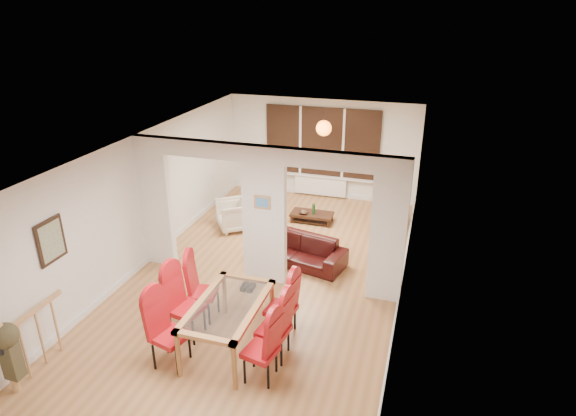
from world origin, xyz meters
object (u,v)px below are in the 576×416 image
at_px(bottle, 314,209).
at_px(sofa, 298,250).
at_px(bowl, 303,213).
at_px(dining_table, 229,325).
at_px(dining_chair_rc, 281,305).
at_px(dining_chair_rb, 273,326).
at_px(coffee_table, 312,217).
at_px(dining_chair_lc, 203,289).
at_px(dining_chair_lb, 186,304).
at_px(television, 390,216).
at_px(dining_chair_ra, 260,347).
at_px(armchair, 235,215).
at_px(person, 251,186).
at_px(dining_chair_la, 170,331).

bearing_deg(bottle, sofa, -85.31).
height_order(bottle, bowl, bottle).
height_order(dining_table, dining_chair_rc, dining_chair_rc).
relative_size(dining_chair_rb, coffee_table, 1.08).
bearing_deg(dining_chair_lc, dining_chair_lb, -103.63).
relative_size(dining_chair_lc, television, 1.25).
bearing_deg(dining_chair_ra, dining_chair_lb, 170.54).
distance_m(armchair, person, 0.90).
bearing_deg(dining_chair_ra, dining_chair_lc, 154.36).
distance_m(dining_chair_lc, dining_chair_rc, 1.36).
bearing_deg(dining_chair_rc, dining_chair_rb, -76.07).
xyz_separation_m(dining_chair_la, dining_chair_lc, (-0.06, 1.15, -0.02)).
distance_m(dining_chair_rc, bottle, 4.23).
bearing_deg(dining_table, sofa, 84.54).
xyz_separation_m(dining_chair_la, bottle, (0.76, 5.29, -0.19)).
bearing_deg(television, dining_chair_rc, 177.90).
relative_size(dining_chair_lb, coffee_table, 1.15).
distance_m(dining_chair_rc, coffee_table, 4.30).
bearing_deg(coffee_table, sofa, -83.90).
bearing_deg(bowl, dining_chair_rc, -79.44).
height_order(dining_chair_lb, dining_chair_lc, dining_chair_lb).
xyz_separation_m(dining_chair_rb, television, (1.16, 5.10, -0.29)).
height_order(dining_chair_lc, coffee_table, dining_chair_lc).
bearing_deg(television, dining_chair_lc, 163.16).
xyz_separation_m(dining_table, dining_chair_la, (-0.65, -0.58, 0.17)).
height_order(dining_table, bowl, dining_table).
bearing_deg(dining_chair_ra, dining_chair_la, -163.94).
xyz_separation_m(dining_table, bowl, (-0.12, 4.66, -0.13)).
distance_m(dining_table, dining_chair_lc, 0.93).
bearing_deg(person, bottle, 86.59).
height_order(dining_chair_lb, person, person).
xyz_separation_m(dining_table, sofa, (0.27, 2.80, -0.11)).
bearing_deg(television, coffee_table, 113.45).
bearing_deg(sofa, dining_chair_rc, -67.43).
distance_m(dining_table, dining_chair_la, 0.88).
relative_size(dining_table, dining_chair_rb, 1.54).
distance_m(dining_chair_rb, armchair, 4.49).
height_order(dining_chair_lb, coffee_table, dining_chair_lb).
xyz_separation_m(dining_chair_rc, television, (1.21, 4.58, -0.29)).
height_order(dining_chair_lc, television, dining_chair_lc).
height_order(armchair, person, person).
xyz_separation_m(sofa, bottle, (-0.16, 1.91, 0.09)).
relative_size(person, bowl, 7.28).
xyz_separation_m(dining_chair_lc, coffee_table, (0.77, 4.19, -0.43)).
bearing_deg(dining_chair_lc, dining_chair_rb, -33.46).
bearing_deg(dining_chair_la, coffee_table, 96.57).
bearing_deg(dining_chair_rb, dining_chair_lb, -174.44).
height_order(dining_chair_rc, television, dining_chair_rc).
distance_m(armchair, bottle, 1.86).
bearing_deg(dining_chair_la, bowl, 98.36).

